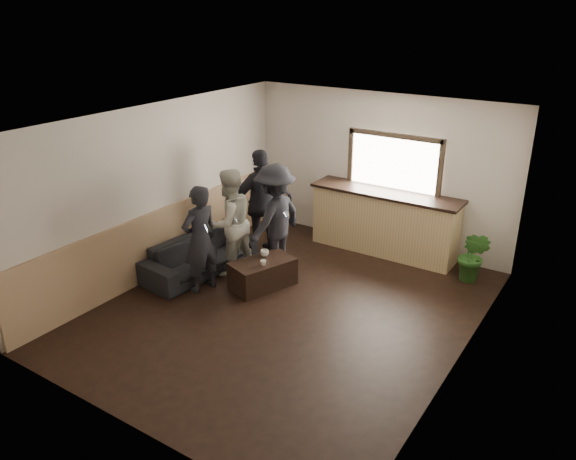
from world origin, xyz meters
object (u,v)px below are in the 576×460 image
Objects in this scene: cup_b at (263,263)px; person_b at (229,223)px; bar_counter at (385,218)px; sofa at (200,255)px; person_c at (275,219)px; person_a at (200,239)px; person_d at (262,203)px; potted_plant at (473,256)px; cup_a at (265,253)px; coffee_table at (263,273)px.

person_b is at bearing 164.21° from cup_b.
bar_counter is 3.33m from sofa.
person_b is (-1.77, -2.20, 0.26)m from bar_counter.
cup_b is 0.05× the size of person_c.
person_a is 1.64m from person_d.
sofa is 2.26× the size of potted_plant.
sofa is 15.12× the size of cup_a.
cup_a is 0.07× the size of person_c.
coffee_table is at bearing 20.47° from person_c.
person_b is at bearing -175.61° from cup_a.
cup_b is at bearing 69.79° from person_d.
coffee_table is at bearing 129.79° from cup_b.
person_b is at bearing -151.68° from potted_plant.
sofa is 1.13× the size of person_b.
person_b is (-0.84, 0.24, 0.41)m from cup_b.
bar_counter is 2.57m from coffee_table.
coffee_table is 0.33m from cup_a.
person_a is (-3.47, -2.59, 0.41)m from potted_plant.
coffee_table is 0.31m from cup_b.
person_b is (-3.47, -1.87, 0.45)m from potted_plant.
sofa is at bearing 13.01° from person_d.
person_c is 0.96× the size of person_d.
sofa is 22.37× the size of cup_b.
cup_b is 0.91m from person_c.
person_a is at bearing -149.92° from cup_b.
person_c is (1.00, 0.77, 0.62)m from sofa.
cup_a is at bearing 109.54° from person_b.
person_c is (-0.29, 0.75, 0.43)m from cup_b.
sofa is 1.41m from person_c.
person_a reaches higher than coffee_table.
person_b is at bearing -54.03° from sofa.
potted_plant is 0.47× the size of person_d.
cup_b reaches higher than coffee_table.
cup_a is 3.35m from potted_plant.
person_d reaches higher than coffee_table.
person_c is at bearing 167.64° from person_a.
coffee_table is 1.15m from person_a.
cup_b is 0.05× the size of person_d.
person_b is (-0.66, -0.05, 0.40)m from cup_a.
cup_b is at bearing 131.58° from person_a.
person_d reaches higher than cup_a.
cup_b is at bearing -50.21° from coffee_table.
bar_counter is 1.50× the size of person_b.
sofa is at bearing -132.19° from bar_counter.
person_d is (0.45, 1.18, 0.67)m from sofa.
person_b is at bearing -168.50° from person_a.
bar_counter is 2.10m from person_c.
sofa is 1.30m from cup_b.
coffee_table is 0.54× the size of person_c.
cup_b is 0.05× the size of person_b.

